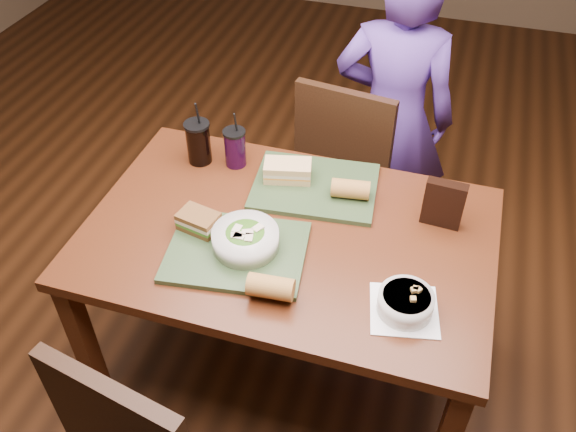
% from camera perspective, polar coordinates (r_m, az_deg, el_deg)
% --- Properties ---
extents(ground, '(6.00, 6.00, 0.00)m').
position_cam_1_polar(ground, '(2.52, 0.00, -13.93)').
color(ground, '#381C0B').
rests_on(ground, ground).
extents(dining_table, '(1.30, 0.85, 0.75)m').
position_cam_1_polar(dining_table, '(2.01, 0.00, -3.39)').
color(dining_table, '#49210E').
rests_on(dining_table, ground).
extents(chair_far, '(0.45, 0.46, 0.93)m').
position_cam_1_polar(chair_far, '(2.62, 5.37, 4.85)').
color(chair_far, black).
rests_on(chair_far, ground).
extents(diner, '(0.51, 0.34, 1.39)m').
position_cam_1_polar(diner, '(2.60, 9.75, 8.95)').
color(diner, '#573491').
rests_on(diner, ground).
extents(tray_near, '(0.46, 0.37, 0.02)m').
position_cam_1_polar(tray_near, '(1.88, -4.82, -3.36)').
color(tray_near, '#2C4022').
rests_on(tray_near, dining_table).
extents(tray_far, '(0.45, 0.36, 0.02)m').
position_cam_1_polar(tray_far, '(2.11, 2.53, 2.77)').
color(tray_far, '#2C4022').
rests_on(tray_far, dining_table).
extents(salad_bowl, '(0.21, 0.21, 0.07)m').
position_cam_1_polar(salad_bowl, '(1.86, -4.00, -2.08)').
color(salad_bowl, silver).
rests_on(salad_bowl, tray_near).
extents(soup_bowl, '(0.22, 0.22, 0.08)m').
position_cam_1_polar(soup_bowl, '(1.73, 10.94, -7.95)').
color(soup_bowl, white).
rests_on(soup_bowl, dining_table).
extents(sandwich_near, '(0.14, 0.11, 0.06)m').
position_cam_1_polar(sandwich_near, '(1.94, -8.35, -0.48)').
color(sandwich_near, '#593819').
rests_on(sandwich_near, tray_near).
extents(sandwich_far, '(0.18, 0.12, 0.06)m').
position_cam_1_polar(sandwich_far, '(2.11, -0.03, 4.27)').
color(sandwich_far, tan).
rests_on(sandwich_far, tray_far).
extents(baguette_near, '(0.14, 0.08, 0.07)m').
position_cam_1_polar(baguette_near, '(1.72, -1.64, -6.66)').
color(baguette_near, '#AD7533').
rests_on(baguette_near, tray_near).
extents(baguette_far, '(0.14, 0.08, 0.06)m').
position_cam_1_polar(baguette_far, '(2.04, 5.87, 2.53)').
color(baguette_far, '#AD7533').
rests_on(baguette_far, tray_far).
extents(cup_cola, '(0.09, 0.09, 0.25)m').
position_cam_1_polar(cup_cola, '(2.21, -8.38, 6.86)').
color(cup_cola, black).
rests_on(cup_cola, dining_table).
extents(cup_berry, '(0.08, 0.08, 0.22)m').
position_cam_1_polar(cup_berry, '(2.19, -4.98, 6.41)').
color(cup_berry, black).
rests_on(cup_berry, dining_table).
extents(chip_bag, '(0.13, 0.05, 0.17)m').
position_cam_1_polar(chip_bag, '(1.99, 14.36, 1.11)').
color(chip_bag, black).
rests_on(chip_bag, dining_table).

